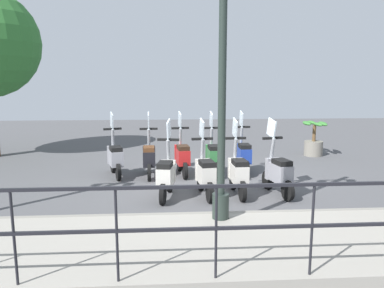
{
  "coord_description": "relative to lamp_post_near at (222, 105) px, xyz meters",
  "views": [
    {
      "loc": [
        -8.01,
        1.05,
        2.32
      ],
      "look_at": [
        0.2,
        0.5,
        0.9
      ],
      "focal_mm": 35.0,
      "sensor_mm": 36.0,
      "label": 1
    }
  ],
  "objects": [
    {
      "name": "scooter_far_4",
      "position": [
        3.31,
        2.09,
        -1.45
      ],
      "size": [
        1.2,
        0.54,
        1.54
      ],
      "rotation": [
        0.0,
        0.0,
        0.29
      ],
      "color": "black",
      "rests_on": "ground_plane"
    },
    {
      "name": "scooter_near_1",
      "position": [
        1.64,
        -0.58,
        -1.45
      ],
      "size": [
        1.23,
        0.44,
        1.54
      ],
      "rotation": [
        0.0,
        0.0,
        0.05
      ],
      "color": "black",
      "rests_on": "ground_plane"
    },
    {
      "name": "lamp_post_near",
      "position": [
        0.0,
        0.0,
        0.0
      ],
      "size": [
        0.26,
        0.9,
        4.05
      ],
      "color": "#232D28",
      "rests_on": "promenade_walkway"
    },
    {
      "name": "ground_plane",
      "position": [
        2.4,
        -0.22,
        -1.94
      ],
      "size": [
        28.0,
        28.0,
        0.0
      ],
      "primitive_type": "plane",
      "color": "#4C4C4F"
    },
    {
      "name": "scooter_near_2",
      "position": [
        1.6,
        0.08,
        -1.45
      ],
      "size": [
        1.23,
        0.44,
        1.54
      ],
      "rotation": [
        0.0,
        0.0,
        0.12
      ],
      "color": "black",
      "rests_on": "ground_plane"
    },
    {
      "name": "scooter_far_1",
      "position": [
        3.32,
        -0.29,
        -1.45
      ],
      "size": [
        1.23,
        0.44,
        1.54
      ],
      "rotation": [
        0.0,
        0.0,
        0.05
      ],
      "color": "black",
      "rests_on": "ground_plane"
    },
    {
      "name": "scooter_far_2",
      "position": [
        3.35,
        0.47,
        -1.45
      ],
      "size": [
        1.23,
        0.44,
        1.54
      ],
      "rotation": [
        0.0,
        0.0,
        0.13
      ],
      "color": "black",
      "rests_on": "ground_plane"
    },
    {
      "name": "scooter_far_3",
      "position": [
        3.25,
        1.27,
        -1.45
      ],
      "size": [
        1.23,
        0.44,
        1.54
      ],
      "rotation": [
        0.0,
        0.0,
        0.04
      ],
      "color": "black",
      "rests_on": "ground_plane"
    },
    {
      "name": "scooter_near_3",
      "position": [
        1.54,
        0.86,
        -1.45
      ],
      "size": [
        1.23,
        0.47,
        1.54
      ],
      "rotation": [
        0.0,
        0.0,
        -0.17
      ],
      "color": "black",
      "rests_on": "ground_plane"
    },
    {
      "name": "scooter_near_0",
      "position": [
        1.61,
        -1.4,
        -1.45
      ],
      "size": [
        1.22,
        0.49,
        1.54
      ],
      "rotation": [
        0.0,
        0.0,
        0.21
      ],
      "color": "black",
      "rests_on": "ground_plane"
    },
    {
      "name": "scooter_far_0",
      "position": [
        3.45,
        -1.06,
        -1.45
      ],
      "size": [
        1.23,
        0.44,
        1.54
      ],
      "rotation": [
        0.0,
        0.0,
        0.01
      ],
      "color": "black",
      "rests_on": "ground_plane"
    },
    {
      "name": "potted_palm",
      "position": [
        5.47,
        -3.67,
        -1.49
      ],
      "size": [
        1.06,
        0.66,
        1.05
      ],
      "color": "slate",
      "rests_on": "ground_plane"
    },
    {
      "name": "promenade_walkway",
      "position": [
        -0.75,
        -0.22,
        -1.86
      ],
      "size": [
        2.2,
        20.0,
        0.15
      ],
      "color": "gray",
      "rests_on": "ground_plane"
    },
    {
      "name": "fence_railing",
      "position": [
        -1.8,
        -0.22,
        -1.05
      ],
      "size": [
        0.04,
        16.03,
        1.07
      ],
      "color": "black",
      "rests_on": "promenade_walkway"
    }
  ]
}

